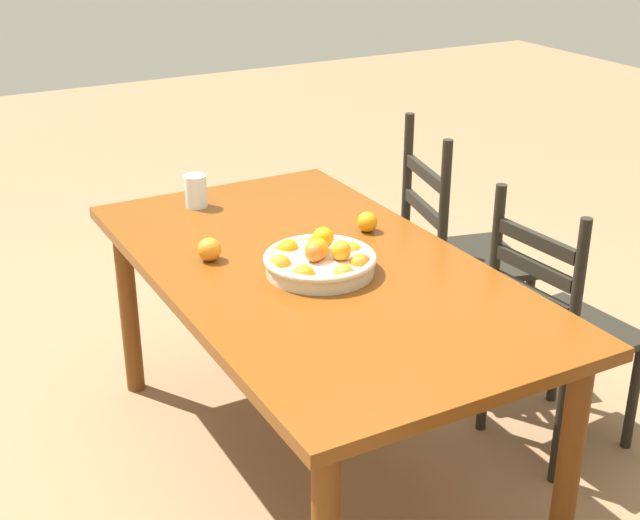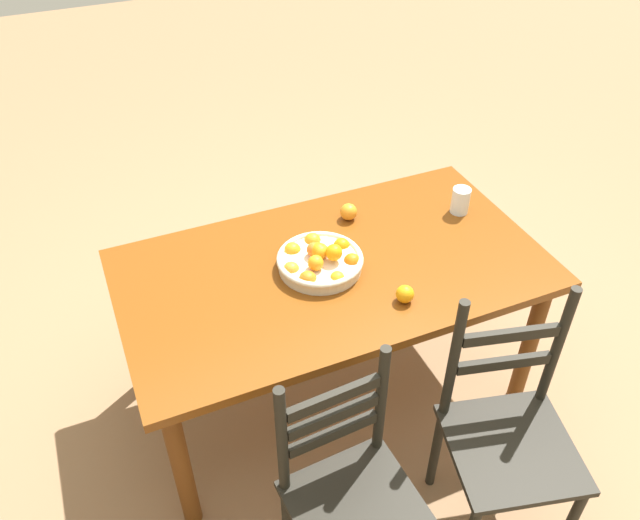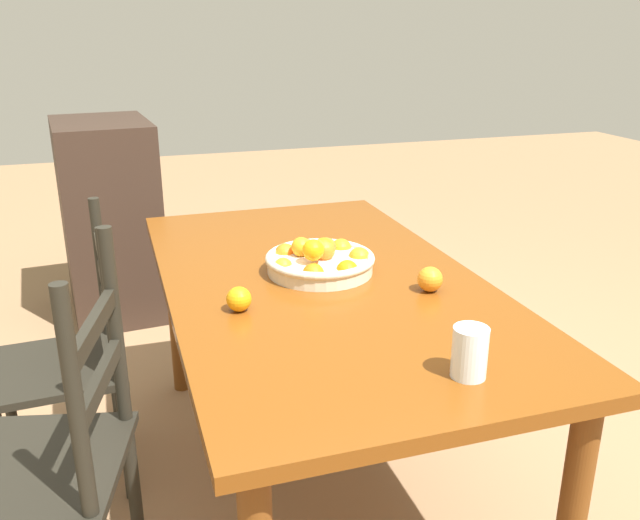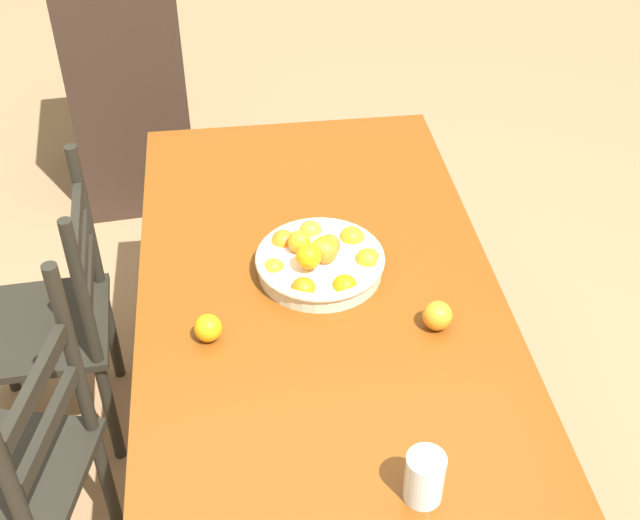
# 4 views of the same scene
# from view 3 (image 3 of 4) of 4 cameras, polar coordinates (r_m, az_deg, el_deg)

# --- Properties ---
(ground_plane) EXTENTS (12.00, 12.00, 0.00)m
(ground_plane) POSITION_cam_3_polar(r_m,az_deg,el_deg) (2.37, 0.16, -18.22)
(ground_plane) COLOR #8E6A49
(dining_table) EXTENTS (1.66, 0.92, 0.73)m
(dining_table) POSITION_cam_3_polar(r_m,az_deg,el_deg) (2.04, 0.18, -3.77)
(dining_table) COLOR brown
(dining_table) RESTS_ON ground
(chair_near_window) EXTENTS (0.43, 0.43, 0.92)m
(chair_near_window) POSITION_cam_3_polar(r_m,az_deg,el_deg) (2.30, -20.48, -8.06)
(chair_near_window) COLOR black
(chair_near_window) RESTS_ON ground
(chair_by_cabinet) EXTENTS (0.51, 0.51, 1.00)m
(chair_by_cabinet) POSITION_cam_3_polar(r_m,az_deg,el_deg) (1.79, -22.07, -15.95)
(chair_by_cabinet) COLOR black
(chair_by_cabinet) RESTS_ON ground
(cabinet) EXTENTS (0.68, 0.51, 1.00)m
(cabinet) POSITION_cam_3_polar(r_m,az_deg,el_deg) (3.60, -17.55, 3.39)
(cabinet) COLOR #30221A
(cabinet) RESTS_ON ground
(fruit_bowl) EXTENTS (0.34, 0.34, 0.12)m
(fruit_bowl) POSITION_cam_3_polar(r_m,az_deg,el_deg) (2.04, 0.01, -0.01)
(fruit_bowl) COLOR beige
(fruit_bowl) RESTS_ON dining_table
(orange_loose_0) EXTENTS (0.07, 0.07, 0.07)m
(orange_loose_0) POSITION_cam_3_polar(r_m,az_deg,el_deg) (1.93, 9.41, -1.63)
(orange_loose_0) COLOR orange
(orange_loose_0) RESTS_ON dining_table
(orange_loose_1) EXTENTS (0.07, 0.07, 0.07)m
(orange_loose_1) POSITION_cam_3_polar(r_m,az_deg,el_deg) (1.79, -6.96, -3.34)
(orange_loose_1) COLOR orange
(orange_loose_1) RESTS_ON dining_table
(drinking_glass) EXTENTS (0.08, 0.08, 0.12)m
(drinking_glass) POSITION_cam_3_polar(r_m,az_deg,el_deg) (1.48, 12.70, -7.72)
(drinking_glass) COLOR silver
(drinking_glass) RESTS_ON dining_table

